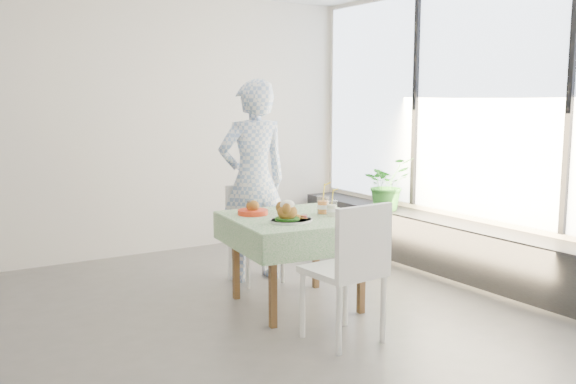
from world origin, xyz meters
TOP-DOWN VIEW (x-y plane):
  - floor at (0.00, 0.00)m, footprint 6.00×6.00m
  - wall_back at (0.00, 2.50)m, footprint 6.00×0.02m
  - wall_front at (0.00, -2.50)m, footprint 6.00×0.02m
  - wall_right at (3.00, 0.00)m, footprint 0.02×5.00m
  - window_pane at (2.97, 0.00)m, footprint 0.01×4.80m
  - window_ledge at (2.80, 0.00)m, footprint 0.40×4.80m
  - cafe_table at (0.97, 0.12)m, footprint 1.15×1.15m
  - chair_far at (1.04, 0.93)m, footprint 0.42×0.42m
  - chair_near at (0.84, -0.70)m, footprint 0.49×0.49m
  - diner at (1.06, 0.99)m, footprint 0.70×0.49m
  - main_dish at (0.79, -0.05)m, footprint 0.34×0.34m
  - juice_cup_orange at (1.22, 0.10)m, footprint 0.10×0.10m
  - juice_cup_lemonade at (1.22, -0.02)m, footprint 0.09×0.09m
  - second_dish at (0.71, 0.38)m, footprint 0.25×0.25m
  - potted_plant at (2.69, 1.02)m, footprint 0.54×0.48m

SIDE VIEW (x-z plane):
  - floor at x=0.00m, z-range 0.00..0.00m
  - window_ledge at x=2.80m, z-range 0.00..0.50m
  - chair_far at x=1.04m, z-range -0.17..0.71m
  - chair_near at x=0.84m, z-range -0.19..0.80m
  - cafe_table at x=0.97m, z-range 0.09..0.83m
  - second_dish at x=0.71m, z-range 0.72..0.84m
  - potted_plant at x=2.69m, z-range 0.50..1.06m
  - main_dish at x=0.79m, z-range 0.71..0.89m
  - juice_cup_lemonade at x=1.22m, z-range 0.67..0.93m
  - juice_cup_orange at x=1.22m, z-range 0.66..0.96m
  - diner at x=1.06m, z-range 0.00..1.85m
  - wall_back at x=0.00m, z-range 0.00..2.80m
  - wall_front at x=0.00m, z-range 0.00..2.80m
  - wall_right at x=3.00m, z-range 0.00..2.80m
  - window_pane at x=2.97m, z-range 0.56..2.74m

